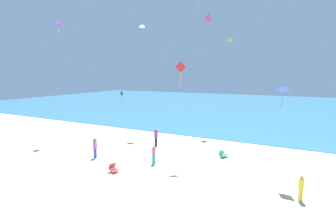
# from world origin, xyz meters

# --- Properties ---
(ground_plane) EXTENTS (120.00, 120.00, 0.00)m
(ground_plane) POSITION_xyz_m (0.00, 10.00, 0.00)
(ground_plane) COLOR beige
(ocean_water) EXTENTS (120.00, 60.00, 0.05)m
(ocean_water) POSITION_xyz_m (0.00, 48.12, 0.03)
(ocean_water) COLOR teal
(ocean_water) RESTS_ON ground_plane
(beach_chair_mid_beach) EXTENTS (0.82, 0.85, 0.59)m
(beach_chair_mid_beach) POSITION_xyz_m (2.67, 13.04, 0.24)
(beach_chair_mid_beach) COLOR #2D9956
(beach_chair_mid_beach) RESTS_ON ground_plane
(beach_chair_far_left) EXTENTS (0.76, 0.69, 0.61)m
(beach_chair_far_left) POSITION_xyz_m (-3.46, 6.77, 0.28)
(beach_chair_far_left) COLOR #D13D3D
(beach_chair_far_left) RESTS_ON ground_plane
(person_1) EXTENTS (0.40, 0.40, 1.44)m
(person_1) POSITION_xyz_m (7.95, 8.14, 0.83)
(person_1) COLOR yellow
(person_1) RESTS_ON ground_plane
(person_2) EXTENTS (0.30, 0.30, 1.40)m
(person_2) POSITION_xyz_m (-1.68, 9.30, 0.81)
(person_2) COLOR #19ADB2
(person_2) RESTS_ON ground_plane
(person_4) EXTENTS (0.39, 0.39, 1.66)m
(person_4) POSITION_xyz_m (-6.60, 8.34, 0.96)
(person_4) COLOR blue
(person_4) RESTS_ON ground_plane
(person_5) EXTENTS (0.35, 0.35, 1.68)m
(person_5) POSITION_xyz_m (-3.79, 13.42, 0.97)
(person_5) COLOR black
(person_5) RESTS_ON ground_plane
(kite_lime) EXTENTS (0.55, 0.20, 1.33)m
(kite_lime) POSITION_xyz_m (1.61, 19.37, 10.15)
(kite_lime) COLOR #99DB33
(kite_black) EXTENTS (0.61, 0.39, 1.63)m
(kite_black) POSITION_xyz_m (-11.16, 17.98, 4.35)
(kite_black) COLOR black
(kite_magenta) EXTENTS (1.06, 1.22, 1.41)m
(kite_magenta) POSITION_xyz_m (-1.26, 21.22, 13.27)
(kite_magenta) COLOR #DB3DA8
(kite_blue) EXTENTS (0.97, 0.92, 1.42)m
(kite_blue) POSITION_xyz_m (6.76, 10.22, 5.86)
(kite_blue) COLOR blue
(kite_green) EXTENTS (0.18, 0.64, 1.12)m
(kite_green) POSITION_xyz_m (-3.07, 22.96, 15.12)
(kite_green) COLOR green
(kite_red) EXTENTS (0.72, 0.47, 1.88)m
(kite_red) POSITION_xyz_m (-0.05, 10.51, 7.21)
(kite_red) COLOR red
(kite_purple) EXTENTS (0.83, 0.92, 1.27)m
(kite_purple) POSITION_xyz_m (-13.79, 11.34, 11.73)
(kite_purple) COLOR purple
(kite_white) EXTENTS (0.81, 0.69, 1.29)m
(kite_white) POSITION_xyz_m (-7.48, 17.14, 12.02)
(kite_white) COLOR white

